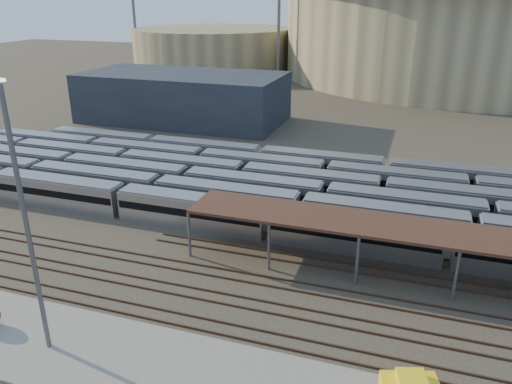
% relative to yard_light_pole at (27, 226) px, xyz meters
% --- Properties ---
extents(ground, '(420.00, 420.00, 0.00)m').
position_rel_yard_light_pole_xyz_m(ground, '(12.03, 15.40, -10.50)').
color(ground, '#383026').
rests_on(ground, ground).
extents(apron, '(50.00, 9.00, 0.20)m').
position_rel_yard_light_pole_xyz_m(apron, '(7.03, 0.40, -10.40)').
color(apron, gray).
rests_on(apron, ground).
extents(subway_trains, '(130.60, 23.90, 3.60)m').
position_rel_yard_light_pole_xyz_m(subway_trains, '(12.80, 33.90, -8.70)').
color(subway_trains, '#A5A5AA').
rests_on(subway_trains, ground).
extents(inspection_shed, '(60.30, 6.00, 5.30)m').
position_rel_yard_light_pole_xyz_m(inspection_shed, '(34.03, 19.40, -5.51)').
color(inspection_shed, '#5D5E63').
rests_on(inspection_shed, ground).
extents(empty_tracks, '(170.00, 9.62, 0.18)m').
position_rel_yard_light_pole_xyz_m(empty_tracks, '(12.03, 10.40, -10.41)').
color(empty_tracks, '#4C3323').
rests_on(empty_tracks, ground).
extents(stadium, '(124.00, 124.00, 32.50)m').
position_rel_yard_light_pole_xyz_m(stadium, '(37.03, 155.40, 5.97)').
color(stadium, tan).
rests_on(stadium, ground).
extents(secondary_arena, '(56.00, 56.00, 14.00)m').
position_rel_yard_light_pole_xyz_m(secondary_arena, '(-47.97, 145.40, -3.50)').
color(secondary_arena, tan).
rests_on(secondary_arena, ground).
extents(service_building, '(42.00, 20.00, 10.00)m').
position_rel_yard_light_pole_xyz_m(service_building, '(-22.97, 70.40, -5.50)').
color(service_building, '#1E232D').
rests_on(service_building, ground).
extents(floodlight_0, '(4.00, 1.00, 38.40)m').
position_rel_yard_light_pole_xyz_m(floodlight_0, '(-17.97, 125.40, 10.15)').
color(floodlight_0, '#5D5E63').
rests_on(floodlight_0, ground).
extents(floodlight_1, '(4.00, 1.00, 38.40)m').
position_rel_yard_light_pole_xyz_m(floodlight_1, '(-72.97, 135.40, 10.15)').
color(floodlight_1, '#5D5E63').
rests_on(floodlight_1, ground).
extents(floodlight_3, '(4.00, 1.00, 38.40)m').
position_rel_yard_light_pole_xyz_m(floodlight_3, '(2.03, 175.40, 10.15)').
color(floodlight_3, '#5D5E63').
rests_on(floodlight_3, ground).
extents(yard_light_pole, '(0.81, 0.36, 20.43)m').
position_rel_yard_light_pole_xyz_m(yard_light_pole, '(0.00, 0.00, 0.00)').
color(yard_light_pole, '#5D5E63').
rests_on(yard_light_pole, apron).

